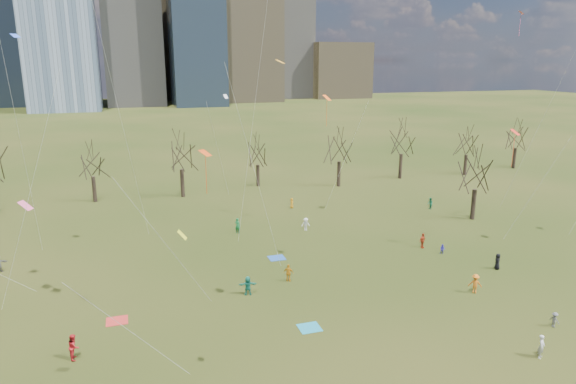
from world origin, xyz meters
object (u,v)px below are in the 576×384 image
object	(u,v)px
blanket_crimson	(117,321)
person_2	(74,347)
blanket_navy	(277,258)
person_1	(541,346)
blanket_teal	(309,328)
person_4	(289,273)

from	to	relation	value
blanket_crimson	person_2	size ratio (longest dim) A/B	0.90
blanket_navy	person_1	world-z (taller)	person_1
blanket_teal	person_2	xyz separation A→B (m)	(-16.17, 0.97, 0.87)
blanket_teal	blanket_navy	world-z (taller)	same
person_1	person_2	distance (m)	30.88
blanket_navy	person_2	size ratio (longest dim) A/B	0.90
person_2	blanket_teal	bearing A→B (deg)	-92.30
blanket_crimson	person_4	size ratio (longest dim) A/B	0.99
blanket_crimson	person_2	xyz separation A→B (m)	(-2.63, -4.46, 0.87)
blanket_crimson	blanket_teal	bearing A→B (deg)	-21.87
person_1	blanket_crimson	bearing A→B (deg)	116.15
blanket_teal	blanket_crimson	distance (m)	14.59
blanket_crimson	person_1	world-z (taller)	person_1
blanket_navy	blanket_crimson	distance (m)	17.42
blanket_crimson	blanket_navy	bearing A→B (deg)	29.39
person_4	blanket_navy	bearing A→B (deg)	-63.98
blanket_teal	person_1	bearing A→B (deg)	-32.14
blanket_navy	blanket_crimson	xyz separation A→B (m)	(-15.17, -8.55, 0.00)
blanket_teal	blanket_crimson	world-z (taller)	same
blanket_navy	blanket_crimson	world-z (taller)	same
person_1	person_4	world-z (taller)	person_1
blanket_navy	person_1	distance (m)	25.19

